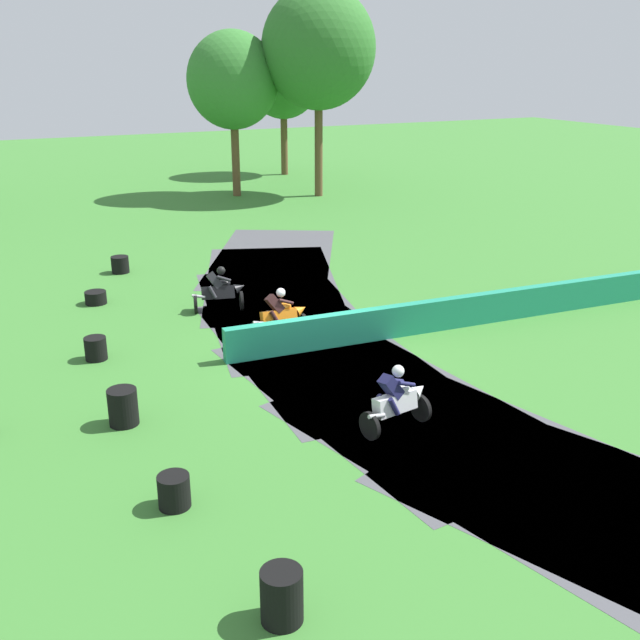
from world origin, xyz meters
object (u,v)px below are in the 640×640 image
(tire_stack_far, at_px, (123,407))
(tire_stack_extra_a, at_px, (174,491))
(tire_stack_extra_b, at_px, (282,596))
(motorcycle_chase_orange, at_px, (281,314))
(tire_stack_mid_b, at_px, (96,348))
(motorcycle_lead_black, at_px, (220,290))
(tire_stack_near, at_px, (120,265))
(motorcycle_trailing_white, at_px, (398,399))
(tire_stack_mid_a, at_px, (96,298))

(tire_stack_far, height_order, tire_stack_extra_a, tire_stack_far)
(tire_stack_extra_b, bearing_deg, motorcycle_chase_orange, 67.04)
(motorcycle_chase_orange, bearing_deg, tire_stack_mid_b, 173.87)
(motorcycle_lead_black, height_order, tire_stack_extra_b, motorcycle_lead_black)
(motorcycle_chase_orange, xyz_separation_m, tire_stack_near, (-2.73, 8.46, -0.34))
(tire_stack_far, bearing_deg, tire_stack_extra_b, -83.65)
(tire_stack_extra_a, relative_size, tire_stack_extra_b, 0.75)
(tire_stack_near, height_order, tire_stack_extra_a, same)
(motorcycle_chase_orange, xyz_separation_m, tire_stack_far, (-5.06, -3.37, -0.24))
(motorcycle_lead_black, relative_size, tire_stack_extra_b, 2.16)
(motorcycle_chase_orange, xyz_separation_m, motorcycle_trailing_white, (0.07, -6.04, 0.02))
(motorcycle_trailing_white, relative_size, tire_stack_mid_a, 2.50)
(tire_stack_mid_a, height_order, tire_stack_extra_a, tire_stack_extra_a)
(tire_stack_near, bearing_deg, motorcycle_trailing_white, -79.08)
(motorcycle_trailing_white, relative_size, tire_stack_near, 2.67)
(motorcycle_trailing_white, height_order, tire_stack_mid_b, motorcycle_trailing_white)
(motorcycle_lead_black, relative_size, motorcycle_trailing_white, 1.03)
(tire_stack_extra_a, bearing_deg, tire_stack_far, 92.53)
(tire_stack_mid_a, height_order, tire_stack_far, tire_stack_far)
(motorcycle_chase_orange, relative_size, tire_stack_mid_b, 2.82)
(tire_stack_mid_b, bearing_deg, motorcycle_trailing_white, -52.58)
(tire_stack_extra_b, bearing_deg, tire_stack_far, 96.35)
(tire_stack_near, relative_size, tire_stack_far, 0.78)
(tire_stack_extra_a, bearing_deg, tire_stack_mid_a, 86.45)
(motorcycle_lead_black, relative_size, tire_stack_mid_a, 2.57)
(tire_stack_mid_b, bearing_deg, tire_stack_far, -91.48)
(tire_stack_mid_a, xyz_separation_m, tire_stack_extra_a, (-0.75, -12.03, 0.10))
(motorcycle_trailing_white, height_order, tire_stack_near, motorcycle_trailing_white)
(tire_stack_far, relative_size, tire_stack_extra_b, 1.00)
(tire_stack_mid_b, distance_m, tire_stack_far, 3.91)
(motorcycle_lead_black, relative_size, tire_stack_far, 2.16)
(motorcycle_trailing_white, relative_size, tire_stack_mid_b, 2.79)
(motorcycle_chase_orange, xyz_separation_m, tire_stack_mid_b, (-4.96, 0.53, -0.34))
(tire_stack_near, distance_m, tire_stack_mid_a, 3.56)
(tire_stack_near, xyz_separation_m, tire_stack_mid_a, (-1.43, -3.25, -0.10))
(motorcycle_lead_black, bearing_deg, tire_stack_mid_b, -150.46)
(motorcycle_chase_orange, height_order, tire_stack_mid_b, motorcycle_chase_orange)
(motorcycle_lead_black, bearing_deg, motorcycle_chase_orange, -74.66)
(tire_stack_near, xyz_separation_m, tire_stack_far, (-2.33, -11.83, 0.10))
(motorcycle_lead_black, distance_m, tire_stack_mid_a, 4.11)
(tire_stack_extra_b, bearing_deg, motorcycle_lead_black, 74.95)
(motorcycle_lead_black, distance_m, tire_stack_mid_b, 4.80)
(motorcycle_chase_orange, xyz_separation_m, tire_stack_mid_a, (-4.16, 5.21, -0.44))
(motorcycle_lead_black, bearing_deg, tire_stack_mid_a, 145.55)
(motorcycle_trailing_white, xyz_separation_m, tire_stack_extra_a, (-4.98, -0.78, -0.36))
(tire_stack_far, bearing_deg, tire_stack_near, 78.85)
(motorcycle_trailing_white, bearing_deg, tire_stack_extra_b, -136.69)
(motorcycle_lead_black, bearing_deg, tire_stack_far, -124.27)
(motorcycle_lead_black, xyz_separation_m, motorcycle_chase_orange, (0.79, -2.89, 0.01))
(tire_stack_near, height_order, tire_stack_mid_a, tire_stack_near)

